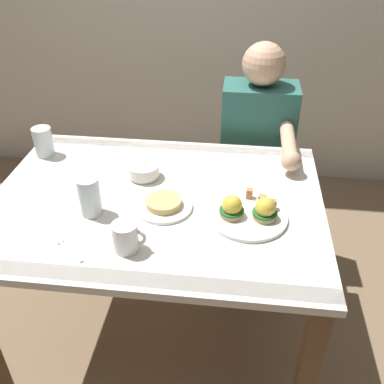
# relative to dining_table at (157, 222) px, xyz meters

# --- Properties ---
(ground_plane) EXTENTS (6.00, 6.00, 0.00)m
(ground_plane) POSITION_rel_dining_table_xyz_m (0.00, 0.00, -0.63)
(ground_plane) COLOR #7F664C
(dining_table) EXTENTS (1.20, 0.90, 0.74)m
(dining_table) POSITION_rel_dining_table_xyz_m (0.00, 0.00, 0.00)
(dining_table) COLOR white
(dining_table) RESTS_ON ground_plane
(eggs_benedict_plate) EXTENTS (0.27, 0.27, 0.09)m
(eggs_benedict_plate) POSITION_rel_dining_table_xyz_m (0.33, -0.08, 0.13)
(eggs_benedict_plate) COLOR white
(eggs_benedict_plate) RESTS_ON dining_table
(fruit_bowl) EXTENTS (0.12, 0.12, 0.06)m
(fruit_bowl) POSITION_rel_dining_table_xyz_m (-0.07, 0.14, 0.14)
(fruit_bowl) COLOR white
(fruit_bowl) RESTS_ON dining_table
(coffee_mug) EXTENTS (0.11, 0.08, 0.09)m
(coffee_mug) POSITION_rel_dining_table_xyz_m (-0.04, -0.28, 0.16)
(coffee_mug) COLOR white
(coffee_mug) RESTS_ON dining_table
(fork) EXTENTS (0.13, 0.11, 0.00)m
(fork) POSITION_rel_dining_table_xyz_m (-0.22, -0.30, 0.11)
(fork) COLOR silver
(fork) RESTS_ON dining_table
(water_glass_near) EXTENTS (0.08, 0.08, 0.12)m
(water_glass_near) POSITION_rel_dining_table_xyz_m (-0.52, 0.26, 0.16)
(water_glass_near) COLOR silver
(water_glass_near) RESTS_ON dining_table
(water_glass_far) EXTENTS (0.07, 0.07, 0.14)m
(water_glass_far) POSITION_rel_dining_table_xyz_m (-0.20, -0.11, 0.17)
(water_glass_far) COLOR silver
(water_glass_far) RESTS_ON dining_table
(side_plate) EXTENTS (0.20, 0.20, 0.04)m
(side_plate) POSITION_rel_dining_table_xyz_m (0.04, -0.05, 0.12)
(side_plate) COLOR white
(side_plate) RESTS_ON dining_table
(diner_person) EXTENTS (0.34, 0.54, 1.14)m
(diner_person) POSITION_rel_dining_table_xyz_m (0.37, 0.60, 0.02)
(diner_person) COLOR #33333D
(diner_person) RESTS_ON ground_plane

